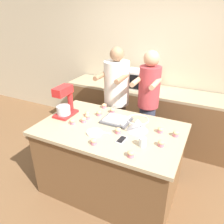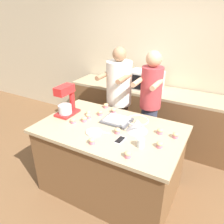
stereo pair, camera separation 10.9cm
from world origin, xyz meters
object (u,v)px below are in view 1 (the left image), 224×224
at_px(cupcake_5, 87,114).
at_px(cupcake_12, 84,120).
at_px(cupcake_11, 94,141).
at_px(cupcake_2, 161,143).
at_px(mixing_bowl, 138,124).
at_px(cupcake_8, 131,154).
at_px(cupcake_4, 99,113).
at_px(cupcake_9, 176,134).
at_px(cell_phone, 121,140).
at_px(knife, 99,132).
at_px(cupcake_6, 118,131).
at_px(cupcake_7, 104,106).
at_px(cupcake_0, 112,110).
at_px(cupcake_10, 161,130).
at_px(microwave_oven, 142,80).
at_px(person_right, 148,108).
at_px(cupcake_1, 73,122).
at_px(stand_mixer, 65,103).
at_px(person_left, 116,103).
at_px(small_plate, 95,132).
at_px(baking_tray, 116,120).
at_px(drinking_glass, 143,142).
at_px(cupcake_3, 88,116).

bearing_deg(cupcake_5, cupcake_12, -73.75).
distance_m(cupcake_11, cupcake_12, 0.49).
bearing_deg(cupcake_2, mixing_bowl, 149.53).
bearing_deg(cupcake_8, cupcake_4, 137.76).
relative_size(mixing_bowl, cupcake_9, 3.69).
relative_size(cell_phone, cupcake_11, 2.21).
height_order(knife, cupcake_12, cupcake_12).
relative_size(cupcake_6, cupcake_7, 1.00).
height_order(cupcake_2, cupcake_9, same).
xyz_separation_m(cupcake_0, cupcake_10, (0.70, -0.22, 0.00)).
height_order(microwave_oven, cupcake_9, microwave_oven).
xyz_separation_m(person_right, mixing_bowl, (0.08, -0.63, 0.08)).
xyz_separation_m(cupcake_7, cupcake_10, (0.86, -0.30, 0.00)).
bearing_deg(cupcake_12, cupcake_0, 62.86).
xyz_separation_m(cupcake_6, cupcake_10, (0.41, 0.22, 0.00)).
height_order(person_right, cupcake_1, person_right).
bearing_deg(cupcake_0, knife, -80.34).
bearing_deg(cupcake_11, stand_mixer, 147.93).
relative_size(person_left, cupcake_0, 25.29).
relative_size(small_plate, cupcake_6, 2.64).
height_order(cupcake_1, cupcake_4, same).
bearing_deg(cupcake_6, cupcake_0, 123.03).
xyz_separation_m(stand_mixer, cell_phone, (0.88, -0.22, -0.16)).
distance_m(cell_phone, small_plate, 0.32).
bearing_deg(stand_mixer, cupcake_5, 20.02).
bearing_deg(person_right, cupcake_5, -136.61).
distance_m(cupcake_0, cupcake_9, 0.89).
distance_m(person_right, cupcake_5, 0.84).
relative_size(stand_mixer, cupcake_12, 5.78).
relative_size(person_right, cupcake_2, 25.19).
height_order(small_plate, cupcake_11, cupcake_11).
xyz_separation_m(mixing_bowl, cupcake_2, (0.32, -0.19, -0.04)).
relative_size(cupcake_1, cupcake_10, 1.00).
bearing_deg(cupcake_4, cupcake_2, -20.01).
xyz_separation_m(small_plate, cupcake_1, (-0.34, 0.07, 0.02)).
height_order(person_right, baking_tray, person_right).
xyz_separation_m(drinking_glass, cupcake_10, (0.09, 0.34, -0.01)).
relative_size(microwave_oven, cupcake_2, 7.88).
bearing_deg(cupcake_2, cupcake_3, 169.51).
xyz_separation_m(microwave_oven, cupcake_11, (0.10, -1.75, -0.14)).
bearing_deg(cupcake_6, cupcake_1, -175.24).
height_order(cupcake_2, cupcake_11, same).
bearing_deg(person_right, cupcake_8, -80.17).
xyz_separation_m(cupcake_1, cupcake_3, (0.09, 0.19, 0.00)).
xyz_separation_m(mixing_bowl, baking_tray, (-0.30, 0.08, -0.06)).
bearing_deg(cupcake_8, small_plate, 157.35).
distance_m(person_left, cupcake_11, 1.12).
height_order(cupcake_1, cupcake_8, same).
bearing_deg(cupcake_7, mixing_bowl, -30.72).
xyz_separation_m(cupcake_0, cupcake_11, (0.15, -0.74, 0.00)).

